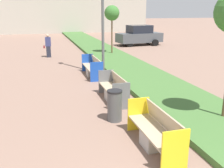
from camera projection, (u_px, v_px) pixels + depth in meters
planter_grass_strip at (128, 68)px, 14.91m from camera, size 2.80×120.00×0.18m
bench_yellow_frame at (155, 133)px, 6.41m from camera, size 0.65×2.12×0.94m
bench_grey_frame at (114, 91)px, 9.74m from camera, size 0.65×2.05×0.94m
bench_blue_frame at (93, 69)px, 13.34m from camera, size 0.65×2.37×0.94m
litter_bin at (115, 106)px, 7.93m from camera, size 0.46×0.46×0.96m
sapling_tree_far at (112, 13)px, 18.58m from camera, size 1.07×1.07×3.57m
pedestrian_walking at (48, 46)px, 18.39m from camera, size 0.53×0.24×1.63m
parked_car_distant at (139, 35)px, 24.56m from camera, size 4.38×2.26×1.86m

